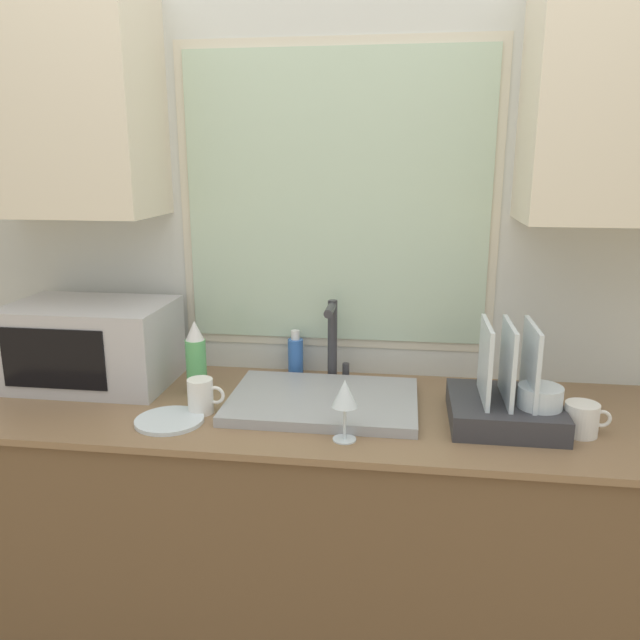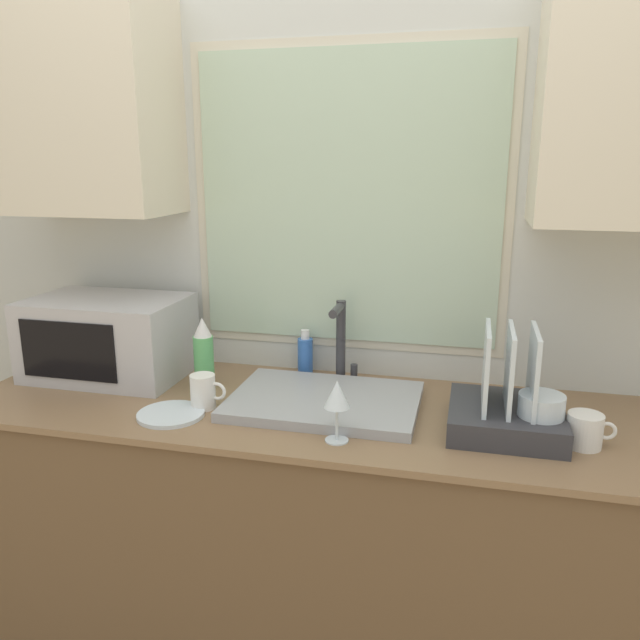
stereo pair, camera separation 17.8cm
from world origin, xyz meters
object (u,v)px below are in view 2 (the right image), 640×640
dish_rack (509,408)px  soap_bottle (305,355)px  spray_bottle (204,355)px  faucet (340,337)px  microwave (108,337)px  mug_near_sink (204,392)px  wine_glass (337,396)px

dish_rack → soap_bottle: bearing=154.5°
spray_bottle → dish_rack: bearing=-6.3°
faucet → microwave: bearing=-171.1°
faucet → spray_bottle: bearing=-157.5°
mug_near_sink → dish_rack: bearing=3.0°
mug_near_sink → soap_bottle: bearing=59.1°
faucet → spray_bottle: (-0.41, -0.17, -0.04)m
microwave → wine_glass: 0.93m
microwave → spray_bottle: size_ratio=2.16×
dish_rack → soap_bottle: dish_rack is taller
mug_near_sink → wine_glass: 0.46m
dish_rack → wine_glass: 0.48m
microwave → soap_bottle: (0.65, 0.16, -0.07)m
faucet → spray_bottle: faucet is taller
microwave → dish_rack: (1.32, -0.15, -0.07)m
dish_rack → mug_near_sink: 0.88m
microwave → wine_glass: size_ratio=3.03×
spray_bottle → mug_near_sink: size_ratio=2.16×
soap_bottle → wine_glass: wine_glass is taller
mug_near_sink → wine_glass: size_ratio=0.65×
microwave → mug_near_sink: size_ratio=4.66×
spray_bottle → wine_glass: 0.57m
faucet → microwave: faucet is taller
dish_rack → soap_bottle: 0.74m
dish_rack → mug_near_sink: (-0.88, -0.05, -0.02)m
spray_bottle → mug_near_sink: 0.18m
dish_rack → microwave: bearing=173.4°
faucet → wine_glass: 0.46m
soap_bottle → microwave: bearing=-165.9°
microwave → spray_bottle: (0.37, -0.05, -0.02)m
dish_rack → mug_near_sink: size_ratio=2.80×
soap_bottle → mug_near_sink: 0.42m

